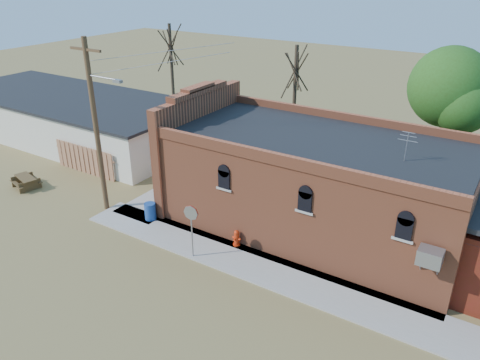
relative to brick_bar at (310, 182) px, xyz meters
The scene contains 14 objects.
ground 6.19m from the brick_bar, 106.65° to the right, with size 120.00×120.00×0.00m, color olive.
sidewalk_south 5.14m from the brick_bar, 91.78° to the right, with size 19.00×2.20×0.08m, color #9E9991.
sidewalk_west 8.28m from the brick_bar, behind, with size 2.60×10.00×0.08m, color #9E9991.
brick_bar is the anchor object (origin of this frame).
storage_building 20.81m from the brick_bar, behind, with size 20.40×8.40×3.17m.
wood_fence 14.61m from the brick_bar, behind, with size 5.20×0.10×1.80m, color #A76F4B, non-canonical shape.
utility_pole 10.96m from the brick_bar, 156.31° to the right, with size 3.12×0.26×9.00m.
tree_bare_near 9.54m from the brick_bar, 121.74° to the left, with size 2.80×2.80×7.65m.
tree_bare_far 18.25m from the brick_bar, 151.47° to the left, with size 2.80×2.80×8.16m.
tree_leafy 9.80m from the brick_bar, 61.44° to the left, with size 4.40×4.40×8.15m.
fire_hydrant 4.55m from the brick_bar, 116.89° to the right, with size 0.43×0.39×0.79m.
stop_sign 6.29m from the brick_bar, 119.03° to the right, with size 0.69×0.16×2.56m.
trash_barrel 8.21m from the brick_bar, 150.09° to the right, with size 0.58×0.58×0.89m, color navy.
picnic_table 16.66m from the brick_bar, 162.43° to the right, with size 1.89×1.60×0.68m.
Camera 1 is at (9.83, -13.76, 12.06)m, focal length 35.00 mm.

